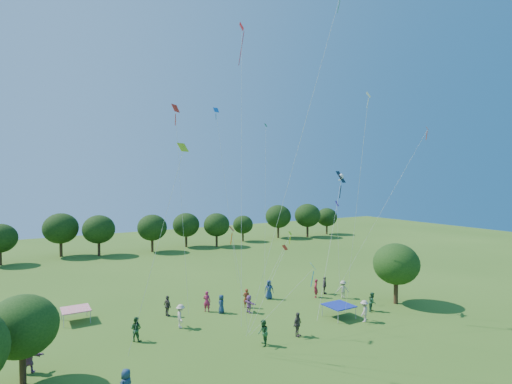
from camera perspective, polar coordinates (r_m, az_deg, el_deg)
The scene contains 35 objects.
near_tree_north at distance 27.73m, azimuth -30.45°, elevation -16.22°, with size 3.98×3.98×5.23m.
near_tree_east at distance 40.77m, azimuth 19.39°, elevation -9.68°, with size 4.32×4.32×5.75m.
treeline at distance 66.90m, azimuth -19.90°, elevation -4.88°, with size 88.01×8.77×6.77m.
tent_red_stripe at distance 37.74m, azimuth -24.36°, elevation -15.02°, with size 2.20×2.20×1.10m.
tent_blue at distance 36.25m, azimuth 11.75°, elevation -15.60°, with size 2.20×2.20×1.10m.
crowd_person_0 at distance 36.82m, azimuth -4.97°, elevation -15.64°, with size 0.80×0.43×1.63m, color #1A304C.
crowd_person_1 at distance 41.55m, azimuth 8.53°, elevation -13.45°, with size 0.68×0.44×1.83m, color maroon.
crowd_person_2 at distance 38.59m, azimuth 16.30°, elevation -14.82°, with size 0.84×0.45×1.71m, color #224F2F.
crowd_person_3 at distance 41.79m, azimuth 12.34°, elevation -13.43°, with size 1.15×0.52×1.77m, color #ACA889.
crowd_person_4 at distance 36.71m, azimuth -12.53°, elevation -15.61°, with size 1.05×0.48×1.78m, color #49403A.
crowd_person_7 at distance 37.30m, azimuth -7.04°, elevation -15.24°, with size 0.69×0.44×1.85m, color #9F1D45.
crowd_person_8 at distance 32.17m, azimuth -16.79°, elevation -18.22°, with size 0.88×0.48×1.79m, color #214E26.
crowd_person_9 at distance 35.79m, azimuth 15.22°, elevation -16.09°, with size 1.17×0.53×1.80m, color #BFAC99.
crowd_person_10 at distance 31.88m, azimuth 5.95°, elevation -18.30°, with size 1.07×0.49×1.83m, color #453F37.
crowd_person_11 at distance 29.96m, azimuth -29.74°, elevation -19.93°, with size 1.70×0.61×1.82m, color #874E7A.
crowd_person_12 at distance 40.65m, azimuth 1.87°, elevation -13.76°, with size 0.92×0.50×1.86m, color navy.
crowd_person_13 at distance 38.11m, azimuth -1.38°, elevation -14.92°, with size 0.66×0.42×1.76m, color maroon.
crowd_person_14 at distance 30.15m, azimuth 1.03°, elevation -19.48°, with size 0.91×0.49×1.85m, color #24542B.
crowd_person_15 at distance 33.87m, azimuth -10.73°, elevation -17.04°, with size 1.23×0.55×1.88m, color beige.
crowd_person_16 at distance 42.84m, azimuth 9.77°, elevation -13.01°, with size 1.05×0.48×1.79m, color #3C3230.
crowd_person_17 at distance 36.80m, azimuth -1.00°, elevation -15.69°, with size 1.47×0.52×1.57m, color #A560A6.
pirate_kite at distance 37.47m, azimuth 12.01°, elevation 1.87°, with size 7.27×5.27×11.32m.
red_high_kite at distance 35.78m, azimuth -2.09°, elevation 15.79°, with size 4.23×7.45×24.57m.
small_kite_0 at distance 27.15m, azimuth -3.11°, elevation -7.87°, with size 1.49×0.55×7.45m.
small_kite_1 at distance 28.19m, azimuth 3.23°, elevation -10.14°, with size 2.68×1.07×6.00m.
small_kite_2 at distance 23.74m, azimuth -11.74°, elevation 1.05°, with size 3.16×2.36×12.71m.
small_kite_3 at distance 25.79m, azimuth 7.41°, elevation 11.20°, with size 4.16×4.80×21.90m.
small_kite_4 at distance 41.02m, azimuth -5.06°, elevation 6.25°, with size 1.89×1.89×17.86m.
small_kite_5 at distance 40.72m, azimuth 11.54°, elevation -3.12°, with size 0.66×0.59×8.41m.
small_kite_6 at distance 29.44m, azimuth 14.82°, elevation 4.24°, with size 1.75×3.89×16.54m.
small_kite_7 at distance 25.21m, azimuth 6.69°, elevation -12.30°, with size 2.18×4.65×5.56m.
small_kite_8 at distance 36.95m, azimuth 19.50°, elevation 1.12°, with size 5.60×5.66×15.07m.
small_kite_9 at distance 32.75m, azimuth -11.15°, elevation 7.20°, with size 0.79×1.99×16.60m.
small_kite_10 at distance 41.34m, azimuth 4.42°, elevation -7.13°, with size 3.63×0.78×5.15m.
small_kite_11 at distance 41.35m, azimuth 1.35°, elevation 2.79°, with size 2.13×3.05×16.45m.
Camera 1 is at (-14.20, -9.83, 11.97)m, focal length 28.00 mm.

